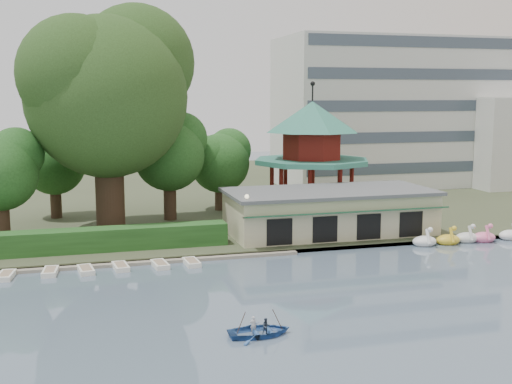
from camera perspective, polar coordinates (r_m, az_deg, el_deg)
name	(u,v)px	position (r m, az deg, el deg)	size (l,w,h in m)	color
ground_plane	(310,333)	(35.51, 4.83, -12.36)	(220.00, 220.00, 0.00)	slate
shore	(172,192)	(84.78, -7.51, 0.03)	(220.00, 70.00, 0.40)	#424930
embankment	(234,254)	(51.29, -1.95, -5.57)	(220.00, 0.60, 0.30)	gray
dock	(78,266)	(49.84, -15.54, -6.34)	(34.00, 1.60, 0.24)	gray
boathouse	(329,211)	(58.20, 6.55, -1.69)	(18.60, 9.39, 3.90)	beige
pavilion	(312,146)	(67.55, 4.99, 4.13)	(12.40, 12.40, 13.50)	beige
office_building	(409,117)	(91.57, 13.47, 6.49)	(38.00, 18.00, 20.00)	silver
hedge	(37,243)	(52.88, -18.86, -4.32)	(30.00, 2.00, 1.80)	#275821
lamp_post	(247,210)	(52.59, -0.82, -1.65)	(0.36, 0.36, 4.28)	black
big_tree	(108,85)	(59.35, -12.98, 9.22)	(15.84, 14.76, 20.68)	#3A281C
small_trees	(78,163)	(63.08, -15.53, 2.50)	(39.27, 16.46, 10.67)	#3A281C
swan_boats	(509,235)	(61.26, 21.54, -3.60)	(18.45, 2.06, 1.92)	white
moored_rowboats	(29,274)	(48.54, -19.52, -6.85)	(24.53, 2.66, 0.36)	white
rowboat_with_passengers	(260,327)	(34.83, 0.33, -11.88)	(4.76, 3.40, 2.01)	#325D9E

